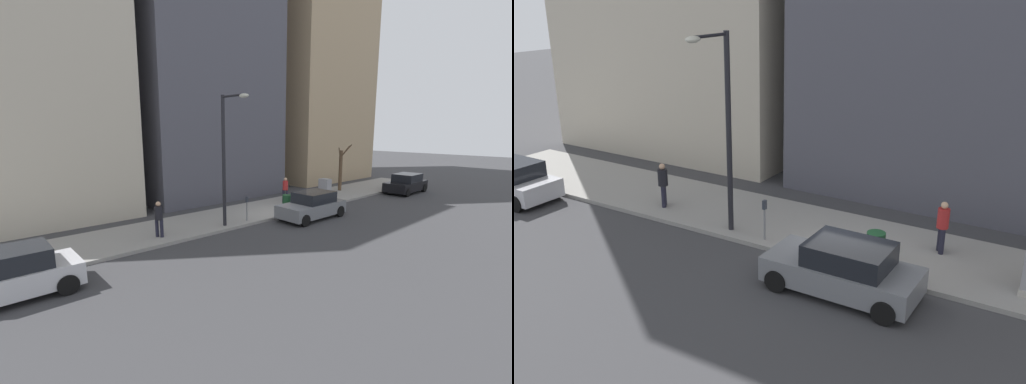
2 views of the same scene
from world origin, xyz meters
The scene contains 13 objects.
ground_plane centered at (0.00, 0.00, 0.00)m, with size 120.00×120.00×0.00m, color #38383A.
sidewalk centered at (2.00, 0.00, 0.07)m, with size 4.00×36.00×0.15m, color gray.
parked_car_black centered at (-1.09, -12.33, 0.74)m, with size 1.99×4.23×1.52m.
parked_car_grey centered at (-1.16, -0.53, 0.74)m, with size 1.93×4.20×1.52m.
parked_car_silver centered at (-1.15, 13.77, 0.74)m, with size 1.93×4.21×1.52m.
parking_meter centered at (0.45, 2.98, 0.98)m, with size 0.14×0.10×1.35m.
utility_box centered at (1.30, -4.96, 0.85)m, with size 0.83×0.61×1.43m.
streetlamp centered at (0.28, 4.38, 4.02)m, with size 1.97×0.32×6.50m.
bare_tree centered at (2.57, -8.66, 1.89)m, with size 1.36×1.31×3.75m.
trash_bin centered at (0.90, -0.63, 0.60)m, with size 0.56×0.56×0.90m, color #14381E.
pedestrian_near_meter centered at (2.47, -2.15, 1.09)m, with size 0.37×0.36×1.66m.
pedestrian_midblock centered at (1.01, 7.75, 1.09)m, with size 0.36×0.36×1.66m.
office_tower_left centered at (10.78, -13.35, 13.65)m, with size 10.56×10.56×27.30m, color tan.
Camera 1 is at (-13.18, 14.50, 5.04)m, focal length 24.00 mm.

